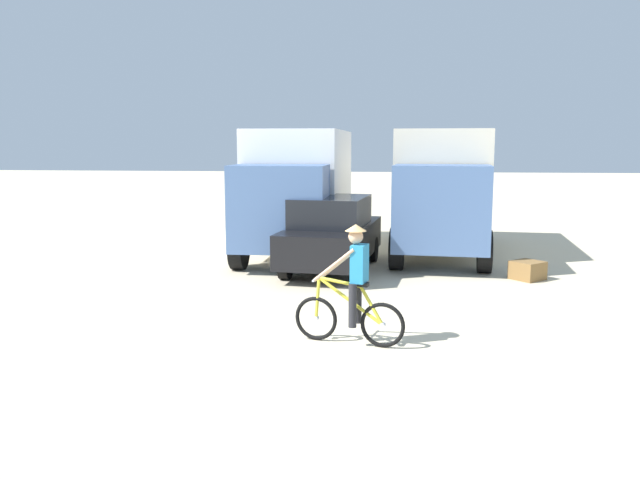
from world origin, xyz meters
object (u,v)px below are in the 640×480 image
Objects in this scene: sedan_parked at (332,233)px; cyclist_orange_shirt at (353,289)px; box_truck_avon_van at (299,184)px; box_truck_cream_rv at (443,185)px; supply_crate at (527,270)px.

cyclist_orange_shirt is at bearing -81.65° from sedan_parked.
box_truck_avon_van is at bearing 103.53° from cyclist_orange_shirt.
sedan_parked is (1.15, -2.57, -0.99)m from box_truck_avon_van.
box_truck_avon_van is 3.95m from box_truck_cream_rv.
cyclist_orange_shirt is at bearing -76.47° from box_truck_avon_van.
sedan_parked is 2.41× the size of cyclist_orange_shirt.
supply_crate is at bearing -7.61° from sedan_parked.
sedan_parked is at bearing -65.87° from box_truck_avon_van.
box_truck_cream_rv is at bearing 77.17° from cyclist_orange_shirt.
supply_crate is (3.59, 5.09, -0.64)m from cyclist_orange_shirt.
box_truck_cream_rv is 4.13m from sedan_parked.
box_truck_cream_rv is 11.43× the size of supply_crate.
box_truck_cream_rv is at bearing 115.21° from supply_crate.
box_truck_cream_rv is 3.80× the size of cyclist_orange_shirt.
supply_crate is (5.57, -3.16, -1.67)m from box_truck_avon_van.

